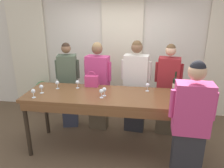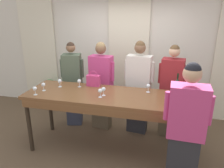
{
  "view_description": "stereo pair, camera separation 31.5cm",
  "coord_description": "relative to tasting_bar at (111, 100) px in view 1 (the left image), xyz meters",
  "views": [
    {
      "loc": [
        0.49,
        -3.25,
        2.36
      ],
      "look_at": [
        0.0,
        0.09,
        1.19
      ],
      "focal_mm": 35.0,
      "sensor_mm": 36.0,
      "label": 1
    },
    {
      "loc": [
        0.79,
        -3.19,
        2.36
      ],
      "look_at": [
        0.0,
        0.09,
        1.19
      ],
      "focal_mm": 35.0,
      "sensor_mm": 36.0,
      "label": 2
    }
  ],
  "objects": [
    {
      "name": "wine_glass_front_right",
      "position": [
        -0.1,
        -0.05,
        0.2
      ],
      "size": [
        0.07,
        0.07,
        0.14
      ],
      "color": "white",
      "rests_on": "tasting_bar"
    },
    {
      "name": "wine_glass_back_mid",
      "position": [
        -0.63,
        0.25,
        0.2
      ],
      "size": [
        0.07,
        0.07,
        0.14
      ],
      "color": "white",
      "rests_on": "tasting_bar"
    },
    {
      "name": "wine_glass_center_right",
      "position": [
        0.92,
        -0.28,
        0.2
      ],
      "size": [
        0.07,
        0.07,
        0.14
      ],
      "color": "white",
      "rests_on": "tasting_bar"
    },
    {
      "name": "ground_plane",
      "position": [
        0.0,
        0.02,
        -0.95
      ],
      "size": [
        18.0,
        18.0,
        0.0
      ],
      "primitive_type": "plane",
      "color": "brown"
    },
    {
      "name": "guest_olive_jacket",
      "position": [
        -0.98,
        0.75,
        -0.06
      ],
      "size": [
        0.47,
        0.34,
        1.75
      ],
      "color": "#383D51",
      "rests_on": "ground_plane"
    },
    {
      "name": "guest_pink_top",
      "position": [
        -0.37,
        0.75,
        -0.04
      ],
      "size": [
        0.55,
        0.3,
        1.78
      ],
      "color": "brown",
      "rests_on": "ground_plane"
    },
    {
      "name": "wall_back",
      "position": [
        0.0,
        1.73,
        0.45
      ],
      "size": [
        12.0,
        0.06,
        2.8
      ],
      "color": "silver",
      "rests_on": "ground_plane"
    },
    {
      "name": "curtain_panel_center",
      "position": [
        0.0,
        1.66,
        0.4
      ],
      "size": [
        0.9,
        0.03,
        2.69
      ],
      "color": "#EFE5C6",
      "rests_on": "ground_plane"
    },
    {
      "name": "wine_glass_back_left",
      "position": [
        -1.18,
        -0.27,
        0.2
      ],
      "size": [
        0.07,
        0.07,
        0.14
      ],
      "color": "white",
      "rests_on": "tasting_bar"
    },
    {
      "name": "guest_cream_sweater",
      "position": [
        0.36,
        0.75,
        -0.01
      ],
      "size": [
        0.57,
        0.28,
        1.82
      ],
      "color": "#28282D",
      "rests_on": "ground_plane"
    },
    {
      "name": "wine_glass_front_mid",
      "position": [
        -1.14,
        -0.07,
        0.2
      ],
      "size": [
        0.07,
        0.07,
        0.14
      ],
      "color": "white",
      "rests_on": "tasting_bar"
    },
    {
      "name": "wine_bottle",
      "position": [
        1.04,
        0.37,
        0.21
      ],
      "size": [
        0.08,
        0.08,
        0.33
      ],
      "color": "black",
      "rests_on": "tasting_bar"
    },
    {
      "name": "guest_striped_shirt",
      "position": [
        0.96,
        0.75,
        -0.05
      ],
      "size": [
        0.51,
        0.32,
        1.77
      ],
      "color": "brown",
      "rests_on": "ground_plane"
    },
    {
      "name": "handbag",
      "position": [
        -0.4,
        0.36,
        0.2
      ],
      "size": [
        0.24,
        0.1,
        0.28
      ],
      "color": "#C63870",
      "rests_on": "tasting_bar"
    },
    {
      "name": "wine_glass_front_left",
      "position": [
        -0.13,
        -0.13,
        0.2
      ],
      "size": [
        0.07,
        0.07,
        0.14
      ],
      "color": "white",
      "rests_on": "tasting_bar"
    },
    {
      "name": "curtain_panel_left",
      "position": [
        -2.25,
        1.66,
        0.4
      ],
      "size": [
        0.9,
        0.03,
        2.69
      ],
      "color": "#EFE5C6",
      "rests_on": "ground_plane"
    },
    {
      "name": "potted_plant",
      "position": [
        -1.86,
        1.35,
        -0.57
      ],
      "size": [
        0.34,
        0.34,
        0.74
      ],
      "color": "#935B3D",
      "rests_on": "ground_plane"
    },
    {
      "name": "wine_glass_center_mid",
      "position": [
        -0.97,
        0.17,
        0.2
      ],
      "size": [
        0.07,
        0.07,
        0.14
      ],
      "color": "white",
      "rests_on": "tasting_bar"
    },
    {
      "name": "host_pouring",
      "position": [
        1.12,
        -0.64,
        -0.03
      ],
      "size": [
        0.57,
        0.28,
        1.79
      ],
      "color": "#28282D",
      "rests_on": "ground_plane"
    },
    {
      "name": "wine_glass_center_left",
      "position": [
        0.58,
        0.27,
        0.2
      ],
      "size": [
        0.07,
        0.07,
        0.14
      ],
      "color": "white",
      "rests_on": "tasting_bar"
    },
    {
      "name": "tasting_bar",
      "position": [
        0.0,
        0.0,
        0.0
      ],
      "size": [
        2.82,
        0.87,
        1.04
      ],
      "color": "brown",
      "rests_on": "ground_plane"
    }
  ]
}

